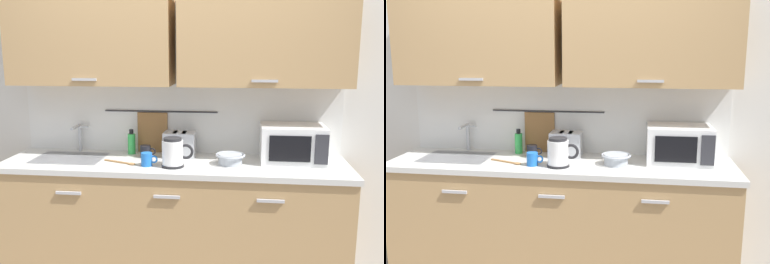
# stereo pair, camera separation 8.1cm
# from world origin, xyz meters

# --- Properties ---
(counter_unit) EXTENTS (2.53, 0.64, 0.90)m
(counter_unit) POSITION_xyz_m (-0.01, 0.30, 0.46)
(counter_unit) COLOR tan
(counter_unit) RESTS_ON ground
(back_wall_assembly) EXTENTS (3.70, 0.41, 2.50)m
(back_wall_assembly) POSITION_xyz_m (-0.00, 0.53, 1.52)
(back_wall_assembly) COLOR silver
(back_wall_assembly) RESTS_ON ground
(sink_faucet) EXTENTS (0.09, 0.17, 0.22)m
(sink_faucet) POSITION_xyz_m (-0.81, 0.53, 1.04)
(sink_faucet) COLOR #B2B5BA
(sink_faucet) RESTS_ON counter_unit
(microwave) EXTENTS (0.46, 0.35, 0.27)m
(microwave) POSITION_xyz_m (0.86, 0.41, 1.04)
(microwave) COLOR white
(microwave) RESTS_ON counter_unit
(electric_kettle) EXTENTS (0.23, 0.16, 0.21)m
(electric_kettle) POSITION_xyz_m (0.02, 0.17, 1.00)
(electric_kettle) COLOR black
(electric_kettle) RESTS_ON counter_unit
(dish_soap_bottle) EXTENTS (0.06, 0.06, 0.20)m
(dish_soap_bottle) POSITION_xyz_m (-0.37, 0.50, 0.99)
(dish_soap_bottle) COLOR green
(dish_soap_bottle) RESTS_ON counter_unit
(mug_near_sink) EXTENTS (0.12, 0.08, 0.09)m
(mug_near_sink) POSITION_xyz_m (-0.17, 0.17, 0.95)
(mug_near_sink) COLOR blue
(mug_near_sink) RESTS_ON counter_unit
(mixing_bowl) EXTENTS (0.21, 0.21, 0.08)m
(mixing_bowl) POSITION_xyz_m (0.41, 0.28, 0.94)
(mixing_bowl) COLOR #A5ADB7
(mixing_bowl) RESTS_ON counter_unit
(toaster) EXTENTS (0.26, 0.17, 0.19)m
(toaster) POSITION_xyz_m (0.02, 0.47, 1.00)
(toaster) COLOR #B7BABF
(toaster) RESTS_ON counter_unit
(mug_by_kettle) EXTENTS (0.12, 0.08, 0.09)m
(mug_by_kettle) POSITION_xyz_m (-0.23, 0.39, 0.95)
(mug_by_kettle) COLOR black
(mug_by_kettle) RESTS_ON counter_unit
(wooden_spoon) EXTENTS (0.27, 0.13, 0.01)m
(wooden_spoon) POSITION_xyz_m (-0.35, 0.21, 0.91)
(wooden_spoon) COLOR #9E7042
(wooden_spoon) RESTS_ON counter_unit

